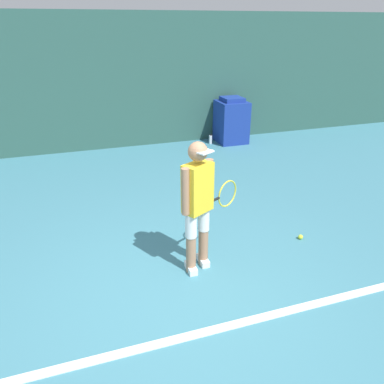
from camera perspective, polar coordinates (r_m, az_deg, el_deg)
The scene contains 7 objects.
ground_plane at distance 4.30m, azimuth -1.78°, elevation -15.70°, with size 24.00×24.00×0.00m, color teal.
back_wall at distance 9.04m, azimuth -12.96°, elevation 15.81°, with size 24.00×0.10×3.02m.
court_baseline at distance 3.89m, azimuth 0.86°, elevation -20.82°, with size 21.60×0.10×0.01m.
tennis_player at distance 4.29m, azimuth 1.00°, elevation -1.51°, with size 0.87×0.54×1.61m.
tennis_ball at distance 5.48m, azimuth 16.21°, elevation -6.59°, with size 0.07×0.07×0.07m.
covered_chair at distance 9.54m, azimuth 6.00°, elevation 10.72°, with size 0.70×0.73×1.12m.
water_bottle at distance 9.45m, azimuth 2.86°, elevation 8.02°, with size 0.08×0.08×0.24m.
Camera 1 is at (-0.92, -3.16, 2.77)m, focal length 35.00 mm.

